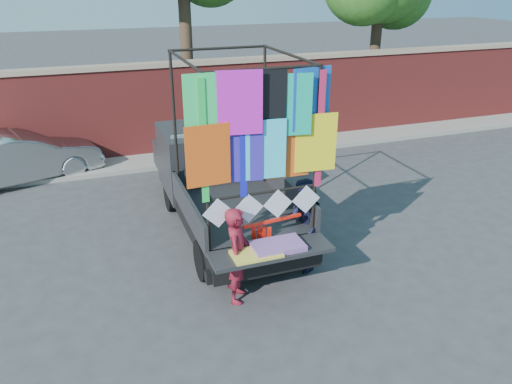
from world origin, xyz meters
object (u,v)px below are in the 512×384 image
object	(u,v)px
sedan	(21,157)
man	(304,226)
pickup_truck	(216,177)
woman	(238,255)

from	to	relation	value
sedan	man	size ratio (longest dim) A/B	2.27
pickup_truck	woman	xyz separation A→B (m)	(-0.49, -3.01, -0.11)
sedan	man	bearing A→B (deg)	-157.91
sedan	man	world-z (taller)	man
pickup_truck	woman	bearing A→B (deg)	-99.28
pickup_truck	sedan	xyz separation A→B (m)	(-4.03, 3.61, -0.29)
woman	man	world-z (taller)	man
man	sedan	bearing A→B (deg)	-134.60
woman	man	distance (m)	1.43
woman	pickup_truck	bearing A→B (deg)	17.33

